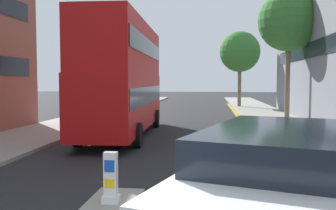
{
  "coord_description": "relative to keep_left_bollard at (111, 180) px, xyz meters",
  "views": [
    {
      "loc": [
        2.12,
        -3.4,
        2.74
      ],
      "look_at": [
        0.5,
        11.0,
        1.8
      ],
      "focal_mm": 39.65,
      "sensor_mm": 36.0,
      "label": 1
    }
  ],
  "objects": [
    {
      "name": "kerb_line_inner",
      "position": [
        4.24,
        9.68,
        -0.6
      ],
      "size": [
        0.1,
        56.0,
        0.01
      ],
      "primitive_type": "cube",
      "color": "yellow",
      "rests_on": "ground"
    },
    {
      "name": "sidewalk_left",
      "position": [
        -6.5,
        11.68,
        -0.54
      ],
      "size": [
        4.0,
        80.0,
        0.14
      ],
      "primitive_type": "cube",
      "color": "gray",
      "rests_on": "ground"
    },
    {
      "name": "traffic_island",
      "position": [
        0.0,
        0.0,
        -0.56
      ],
      "size": [
        1.1,
        2.2,
        0.1
      ],
      "primitive_type": "cube",
      "color": "gray",
      "rests_on": "ground"
    },
    {
      "name": "street_tree_mid",
      "position": [
        7.36,
        18.14,
        6.14
      ],
      "size": [
        4.11,
        4.11,
        8.7
      ],
      "color": "#6B6047",
      "rests_on": "sidewalk_right"
    },
    {
      "name": "keep_left_bollard",
      "position": [
        0.0,
        0.0,
        0.0
      ],
      "size": [
        0.36,
        0.28,
        1.11
      ],
      "color": "silver",
      "rests_on": "traffic_island"
    },
    {
      "name": "street_tree_near",
      "position": [
        5.16,
        30.91,
        5.09
      ],
      "size": [
        4.14,
        4.14,
        7.65
      ],
      "color": "#6B6047",
      "rests_on": "sidewalk_right"
    },
    {
      "name": "double_decker_bus_away",
      "position": [
        -2.15,
        10.42,
        2.42
      ],
      "size": [
        3.05,
        10.88,
        5.64
      ],
      "color": "#B20F0F",
      "rests_on": "ground"
    },
    {
      "name": "sidewalk_right",
      "position": [
        6.5,
        11.68,
        -0.54
      ],
      "size": [
        4.0,
        80.0,
        0.14
      ],
      "primitive_type": "cube",
      "color": "gray",
      "rests_on": "ground"
    },
    {
      "name": "kerb_line_outer",
      "position": [
        4.4,
        9.68,
        -0.6
      ],
      "size": [
        0.1,
        56.0,
        0.01
      ],
      "primitive_type": "cube",
      "color": "yellow",
      "rests_on": "ground"
    },
    {
      "name": "taxi_minivan",
      "position": [
        2.96,
        -2.88,
        0.46
      ],
      "size": [
        3.23,
        5.15,
        2.12
      ],
      "color": "white",
      "rests_on": "ground"
    }
  ]
}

